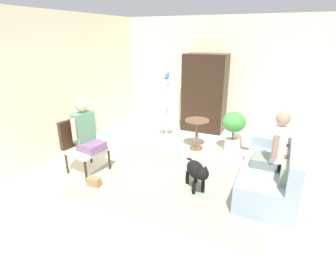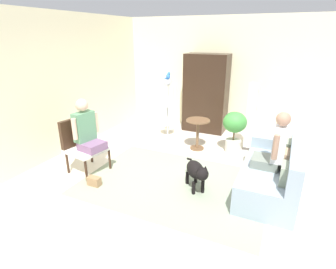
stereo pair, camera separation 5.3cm
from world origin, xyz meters
name	(u,v)px [view 1 (the left image)]	position (x,y,z in m)	size (l,w,h in m)	color
ground_plane	(178,177)	(0.00, 0.00, 0.00)	(7.11, 7.11, 0.00)	beige
back_wall	(223,75)	(0.00, 3.02, 1.41)	(5.86, 0.12, 2.82)	beige
left_wall	(64,84)	(-2.69, 0.30, 1.41)	(0.12, 6.53, 2.82)	beige
area_rug	(175,183)	(0.03, -0.22, 0.00)	(3.04, 2.15, 0.01)	gray
couch	(273,174)	(1.55, 0.20, 0.31)	(0.84, 1.72, 0.86)	#8EA0AD
armchair	(81,141)	(-1.71, -0.44, 0.56)	(0.71, 0.74, 0.98)	#382316
person_on_couch	(275,146)	(1.51, 0.18, 0.80)	(0.47, 0.55, 0.89)	slate
person_on_armchair	(86,129)	(-1.55, -0.47, 0.83)	(0.51, 0.53, 0.90)	slate
round_end_table	(197,130)	(-0.10, 1.34, 0.44)	(0.51, 0.51, 0.67)	brown
dog	(197,171)	(0.43, -0.26, 0.34)	(0.55, 0.65, 0.55)	black
bird_cage_stand	(166,112)	(-0.93, 1.57, 0.68)	(0.36, 0.36, 1.44)	silver
parrot	(167,76)	(-0.91, 1.57, 1.52)	(0.17, 0.10, 0.17)	blue
potted_plant	(233,127)	(0.65, 1.50, 0.56)	(0.49, 0.49, 0.89)	beige
column_lamp	(250,117)	(0.92, 1.81, 0.72)	(0.20, 0.20, 1.45)	#4C4742
armoire_cabinet	(204,93)	(-0.34, 2.61, 0.97)	(1.06, 0.56, 1.94)	black
handbag	(94,182)	(-1.17, -0.84, 0.08)	(0.22, 0.12, 0.15)	#99724C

